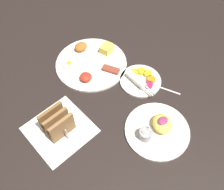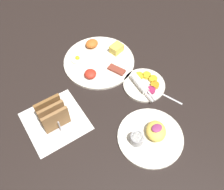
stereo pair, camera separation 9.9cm
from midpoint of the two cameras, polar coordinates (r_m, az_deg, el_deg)
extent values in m
plane|color=black|center=(1.01, -3.04, -2.00)|extent=(3.00, 3.00, 0.00)
cube|color=white|center=(0.98, -14.76, -7.87)|extent=(0.22, 0.22, 0.00)
cylinder|color=silver|center=(1.14, -7.26, 6.98)|extent=(0.32, 0.32, 0.01)
cube|color=#E5C64C|center=(1.17, -3.74, 10.40)|extent=(0.07, 0.06, 0.04)
ellipsoid|color=#C66023|center=(1.19, -9.56, 10.66)|extent=(0.06, 0.05, 0.03)
cylinder|color=#F4EACC|center=(1.14, -12.28, 6.76)|extent=(0.06, 0.06, 0.01)
sphere|color=yellow|center=(1.14, -12.33, 6.96)|extent=(0.02, 0.02, 0.02)
ellipsoid|color=red|center=(1.07, -8.83, 3.79)|extent=(0.05, 0.05, 0.03)
cube|color=brown|center=(1.10, -2.89, 5.66)|extent=(0.06, 0.08, 0.01)
cylinder|color=silver|center=(1.07, 3.89, 3.09)|extent=(0.18, 0.18, 0.01)
cylinder|color=#99234C|center=(1.04, 5.67, 2.11)|extent=(0.04, 0.04, 0.01)
cylinder|color=orange|center=(1.06, 6.30, 3.37)|extent=(0.04, 0.04, 0.01)
cylinder|color=gold|center=(1.08, 5.66, 4.65)|extent=(0.04, 0.04, 0.01)
cylinder|color=gold|center=(1.09, 4.12, 5.29)|extent=(0.04, 0.04, 0.01)
cylinder|color=gold|center=(1.08, 2.48, 4.98)|extent=(0.04, 0.04, 0.01)
cylinder|color=white|center=(1.04, 3.05, 3.20)|extent=(0.04, 0.10, 0.03)
cube|color=silver|center=(1.02, 6.05, 0.85)|extent=(0.01, 0.05, 0.00)
cube|color=silver|center=(1.01, 5.56, 0.50)|extent=(0.01, 0.05, 0.00)
cylinder|color=silver|center=(0.95, 7.30, -8.28)|extent=(0.24, 0.24, 0.01)
ellipsoid|color=#EAC651|center=(0.93, 8.37, -6.75)|extent=(0.11, 0.11, 0.04)
ellipsoid|color=#8C3366|center=(0.91, 8.55, -6.06)|extent=(0.04, 0.03, 0.01)
cylinder|color=#99999E|center=(0.91, 4.55, -9.21)|extent=(0.05, 0.05, 0.04)
cylinder|color=white|center=(0.89, 4.61, -8.76)|extent=(0.04, 0.04, 0.01)
cube|color=#B7B7BC|center=(0.97, -14.81, -7.74)|extent=(0.06, 0.12, 0.01)
cube|color=olive|center=(0.91, -14.37, -7.60)|extent=(0.10, 0.01, 0.10)
cube|color=olive|center=(0.93, -15.48, -6.28)|extent=(0.10, 0.01, 0.10)
cube|color=brown|center=(0.95, -16.54, -5.01)|extent=(0.10, 0.01, 0.10)
cylinder|color=#B7B7BC|center=(0.92, -13.41, -8.94)|extent=(0.01, 0.01, 0.07)
cylinder|color=#B7B7BC|center=(0.97, -17.04, -4.60)|extent=(0.01, 0.01, 0.07)
cube|color=silver|center=(1.06, 10.02, 1.03)|extent=(0.05, 0.10, 0.00)
ellipsoid|color=silver|center=(1.06, 6.74, 2.24)|extent=(0.02, 0.02, 0.01)
camera|label=1|loc=(0.05, -92.87, -4.07)|focal=40.00mm
camera|label=2|loc=(0.05, 87.13, 4.07)|focal=40.00mm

